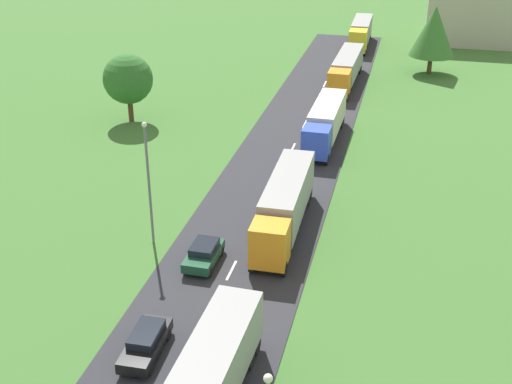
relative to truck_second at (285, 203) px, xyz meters
The scene contains 12 objects.
road 8.14m from the truck_second, 107.20° to the right, with size 10.00×140.00×0.06m, color #2B2B30.
lane_marking_centre 10.16m from the truck_second, 103.51° to the right, with size 0.16×123.47×0.01m.
truck_second is the anchor object (origin of this frame).
truck_third 17.97m from the truck_second, 88.96° to the left, with size 2.62×12.05×3.52m.
truck_fourth 37.10m from the truck_second, 89.83° to the left, with size 2.77×14.31×3.40m.
truck_fifth 56.38m from the truck_second, 90.02° to the left, with size 2.67×12.60×3.57m.
car_second 16.14m from the truck_second, 106.72° to the right, with size 1.85×4.46×1.47m.
car_third 7.44m from the truck_second, 126.49° to the right, with size 1.90×3.94×1.46m.
lamppost_second 10.03m from the truck_second, 155.08° to the right, with size 0.36×0.36×9.18m.
tree_birch 27.79m from the truck_second, 137.02° to the left, with size 5.12×5.12×7.10m.
tree_maple 45.45m from the truck_second, 77.21° to the left, with size 5.65×5.65×8.59m.
distant_building 65.39m from the truck_second, 76.28° to the left, with size 12.61×9.98×9.90m, color #B2A899.
Camera 1 is at (10.34, -9.87, 24.33)m, focal length 46.40 mm.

